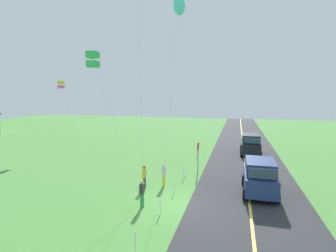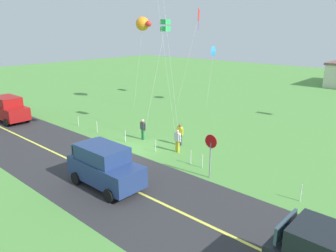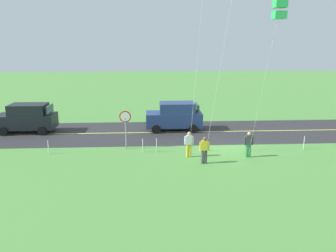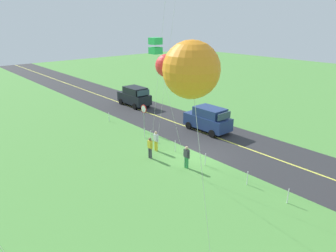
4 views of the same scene
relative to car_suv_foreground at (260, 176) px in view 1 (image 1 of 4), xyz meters
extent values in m
cube|color=#549342|center=(-3.10, 4.66, -1.20)|extent=(120.00, 120.00, 0.10)
cube|color=#2D2D30|center=(-3.10, 0.66, -1.15)|extent=(120.00, 7.00, 0.00)
cube|color=#E5E04C|center=(-3.10, 0.66, -1.15)|extent=(120.00, 0.16, 0.00)
cube|color=navy|center=(0.08, 0.00, -0.26)|extent=(4.40, 1.90, 1.10)
cube|color=navy|center=(-0.17, 0.00, 0.69)|extent=(2.73, 1.75, 0.80)
cube|color=#334756|center=(0.91, 0.00, 0.69)|extent=(0.10, 1.62, 0.64)
cube|color=#334756|center=(-1.79, 0.00, 0.69)|extent=(0.10, 1.62, 0.60)
cylinder|color=black|center=(1.51, 0.95, -0.81)|extent=(0.68, 0.22, 0.68)
cylinder|color=black|center=(1.51, -0.95, -0.81)|extent=(0.68, 0.22, 0.68)
cylinder|color=black|center=(-1.35, 0.95, -0.81)|extent=(0.68, 0.22, 0.68)
cylinder|color=black|center=(-1.35, -0.95, -0.81)|extent=(0.68, 0.22, 0.68)
cube|color=black|center=(11.61, 0.03, -0.26)|extent=(4.40, 1.90, 1.10)
cube|color=black|center=(11.36, 0.03, 0.69)|extent=(2.73, 1.75, 0.80)
cube|color=#334756|center=(12.45, 0.03, 0.69)|extent=(0.10, 1.62, 0.64)
cube|color=#334756|center=(9.74, 0.03, 0.69)|extent=(0.10, 1.62, 0.60)
cylinder|color=black|center=(13.04, 0.98, -0.81)|extent=(0.68, 0.22, 0.68)
cylinder|color=black|center=(13.04, -0.92, -0.81)|extent=(0.68, 0.22, 0.68)
cylinder|color=black|center=(10.18, 0.98, -0.81)|extent=(0.68, 0.22, 0.68)
cylinder|color=black|center=(10.18, -0.92, -0.81)|extent=(0.68, 0.22, 0.68)
cylinder|color=gray|center=(3.57, 4.56, -0.10)|extent=(0.08, 0.08, 2.10)
cylinder|color=red|center=(3.57, 4.56, 1.02)|extent=(0.76, 0.04, 0.76)
cylinder|color=white|center=(3.57, 4.59, 1.02)|extent=(0.62, 0.01, 0.62)
cylinder|color=#338C4C|center=(-4.11, 6.62, -0.74)|extent=(0.16, 0.16, 0.82)
cylinder|color=#338C4C|center=(-3.93, 6.62, -0.74)|extent=(0.16, 0.16, 0.82)
cube|color=#3F3F47|center=(-4.02, 6.62, -0.05)|extent=(0.36, 0.22, 0.56)
cylinder|color=#3F3F47|center=(-4.26, 6.62, -0.10)|extent=(0.10, 0.10, 0.52)
cylinder|color=#3F3F47|center=(-3.78, 6.62, -0.10)|extent=(0.10, 0.10, 0.52)
sphere|color=#D8AD84|center=(-4.02, 6.62, 0.34)|extent=(0.22, 0.22, 0.22)
cylinder|color=yellow|center=(-0.48, 6.38, -0.74)|extent=(0.16, 0.16, 0.82)
cylinder|color=yellow|center=(-0.30, 6.38, -0.74)|extent=(0.16, 0.16, 0.82)
cube|color=silver|center=(-0.39, 6.38, -0.05)|extent=(0.36, 0.22, 0.56)
cylinder|color=silver|center=(-0.63, 6.38, -0.10)|extent=(0.10, 0.10, 0.52)
cylinder|color=silver|center=(-0.15, 6.38, -0.10)|extent=(0.10, 0.10, 0.52)
sphere|color=#D8AD84|center=(-0.39, 6.38, 0.34)|extent=(0.22, 0.22, 0.22)
cylinder|color=#3F3F47|center=(-1.24, 7.54, -0.74)|extent=(0.16, 0.16, 0.82)
cylinder|color=#3F3F47|center=(-1.06, 7.54, -0.74)|extent=(0.16, 0.16, 0.82)
cube|color=yellow|center=(-1.15, 7.54, -0.05)|extent=(0.36, 0.22, 0.56)
cylinder|color=yellow|center=(-1.39, 7.54, -0.10)|extent=(0.10, 0.10, 0.52)
cylinder|color=yellow|center=(-0.91, 7.54, -0.10)|extent=(0.10, 0.10, 0.52)
sphere|color=brown|center=(-1.15, 7.54, 0.34)|extent=(0.22, 0.22, 0.22)
cylinder|color=silver|center=(-4.11, 7.99, 3.02)|extent=(0.20, 2.75, 8.34)
cube|color=green|center=(-4.21, 9.36, 7.43)|extent=(0.56, 0.56, 0.36)
cube|color=green|center=(-4.21, 9.36, 6.93)|extent=(0.56, 0.56, 0.36)
cylinder|color=silver|center=(-0.87, 5.78, 4.72)|extent=(0.98, 1.22, 11.74)
cone|color=#4CD8D8|center=(-1.36, 5.18, 10.59)|extent=(1.00, 1.11, 1.11)
cylinder|color=silver|center=(-2.22, 7.38, 6.61)|extent=(2.16, 0.35, 15.53)
cylinder|color=silver|center=(9.56, 20.92, 2.66)|extent=(1.98, 0.85, 7.63)
cube|color=yellow|center=(8.58, 21.34, 6.73)|extent=(0.56, 0.56, 0.36)
cube|color=#D859BF|center=(8.58, 21.34, 6.23)|extent=(0.56, 0.56, 0.36)
cylinder|color=silver|center=(-8.11, 5.36, -0.70)|extent=(0.05, 0.05, 0.90)
cylinder|color=silver|center=(-4.61, 5.36, -0.70)|extent=(0.05, 0.05, 0.90)
cylinder|color=silver|center=(-1.47, 5.36, -0.70)|extent=(0.05, 0.05, 0.90)
cylinder|color=silver|center=(1.57, 5.36, -0.70)|extent=(0.05, 0.05, 0.90)
cylinder|color=silver|center=(2.45, 5.36, -0.70)|extent=(0.05, 0.05, 0.90)
cylinder|color=silver|center=(8.39, 5.36, -0.70)|extent=(0.05, 0.05, 0.90)
camera|label=1|loc=(-17.17, 1.54, 5.17)|focal=27.45mm
camera|label=2|loc=(13.13, -9.54, 6.96)|focal=34.86mm
camera|label=3|loc=(1.91, 25.18, 5.67)|focal=34.71mm
camera|label=4|loc=(-17.60, 20.06, 8.58)|focal=32.85mm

